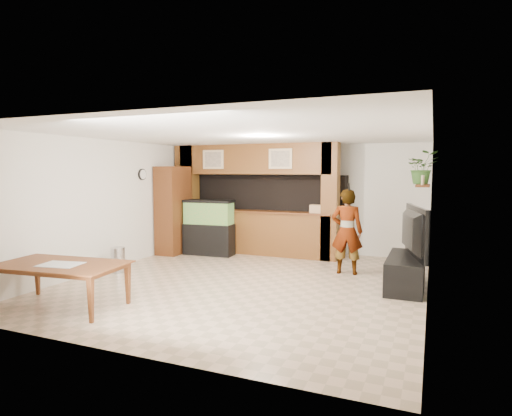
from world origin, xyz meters
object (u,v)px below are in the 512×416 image
at_px(aquarium, 209,228).
at_px(dining_table, 59,286).
at_px(television, 407,231).
at_px(pantry_cabinet, 173,210).
at_px(person, 347,231).

bearing_deg(aquarium, dining_table, -94.81).
bearing_deg(television, aquarium, 60.94).
height_order(pantry_cabinet, television, pantry_cabinet).
height_order(aquarium, television, television).
xyz_separation_m(pantry_cabinet, aquarium, (0.88, 0.15, -0.41)).
distance_m(television, dining_table, 5.53).
bearing_deg(dining_table, pantry_cabinet, 94.92).
bearing_deg(person, pantry_cabinet, -11.56).
distance_m(pantry_cabinet, television, 5.46).
bearing_deg(aquarium, person, -14.40).
height_order(aquarium, person, person).
relative_size(aquarium, dining_table, 0.71).
xyz_separation_m(television, dining_table, (-4.55, -3.09, -0.64)).
bearing_deg(person, dining_table, 41.88).
distance_m(aquarium, person, 3.42).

